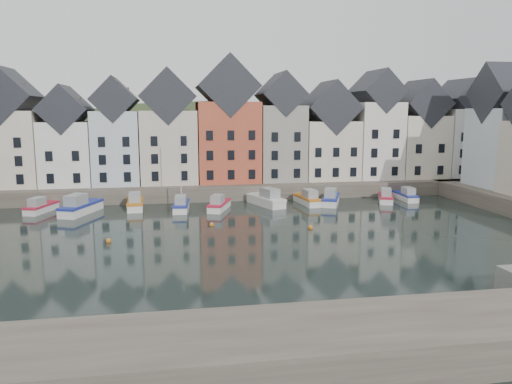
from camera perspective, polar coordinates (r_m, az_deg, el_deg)
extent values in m
plane|color=black|center=(46.04, 0.72, -5.98)|extent=(260.00, 260.00, 0.00)
cube|color=#4B4039|center=(74.94, -3.44, 0.76)|extent=(90.00, 16.00, 2.00)
cube|color=#4B4039|center=(24.45, -13.84, -18.13)|extent=(50.00, 6.00, 2.00)
ellipsoid|color=#25381C|center=(104.44, -4.93, -7.48)|extent=(153.60, 70.40, 64.00)
sphere|color=black|center=(94.84, -13.38, 7.00)|extent=(5.77, 5.77, 5.77)
sphere|color=black|center=(109.56, 7.83, 7.14)|extent=(5.27, 5.27, 5.27)
sphere|color=black|center=(105.77, 12.52, 6.80)|extent=(5.07, 5.07, 5.07)
sphere|color=black|center=(101.44, 3.02, 6.87)|extent=(5.01, 5.01, 5.01)
sphere|color=black|center=(104.69, -26.26, 5.32)|extent=(3.94, 3.94, 3.94)
sphere|color=black|center=(110.18, 9.64, 7.07)|extent=(5.21, 5.21, 5.21)
sphere|color=black|center=(102.87, -4.15, 7.18)|extent=(5.45, 5.45, 5.45)
sphere|color=black|center=(102.90, 16.85, 6.18)|extent=(4.49, 4.49, 4.49)
cube|color=beige|center=(74.88, -26.16, 4.46)|extent=(7.67, 8.00, 10.07)
cube|color=black|center=(74.72, -26.54, 9.76)|extent=(7.67, 8.16, 7.67)
cube|color=white|center=(73.22, -20.65, 4.15)|extent=(6.56, 8.00, 8.61)
cube|color=black|center=(72.98, -20.92, 8.79)|extent=(6.56, 8.16, 6.56)
cube|color=silver|center=(72.22, -15.57, 4.91)|extent=(6.20, 8.00, 10.02)
cube|color=black|center=(72.04, -15.80, 10.10)|extent=(6.20, 8.16, 6.20)
cube|color=beige|center=(71.84, -9.91, 5.11)|extent=(7.70, 8.00, 10.08)
cube|color=black|center=(71.68, -10.06, 10.66)|extent=(7.70, 8.16, 7.70)
cube|color=#B94E34|center=(72.26, -3.26, 5.74)|extent=(8.69, 8.00, 11.28)
cube|color=black|center=(72.20, -3.32, 11.92)|extent=(8.69, 8.16, 8.69)
cube|color=gray|center=(73.55, 2.74, 5.61)|extent=(6.43, 8.00, 10.78)
cube|color=black|center=(73.43, 2.79, 11.06)|extent=(6.43, 8.16, 6.43)
cube|color=beige|center=(75.54, 8.17, 4.78)|extent=(7.88, 8.00, 8.56)
cube|color=black|center=(75.31, 8.28, 9.51)|extent=(7.88, 8.16, 7.88)
cube|color=silver|center=(78.01, 13.36, 5.76)|extent=(6.50, 8.00, 11.27)
cube|color=black|center=(77.93, 13.56, 11.09)|extent=(6.50, 8.16, 6.50)
cube|color=beige|center=(81.07, 17.92, 5.00)|extent=(7.23, 8.00, 9.32)
cube|color=black|center=(80.89, 18.15, 9.56)|extent=(7.23, 8.16, 7.23)
cube|color=white|center=(84.43, 22.08, 5.26)|extent=(6.18, 8.00, 10.32)
cube|color=black|center=(84.30, 22.36, 9.80)|extent=(6.18, 8.16, 6.18)
cube|color=silver|center=(74.56, 26.62, 4.53)|extent=(7.47, 8.00, 10.38)
cube|color=black|center=(74.42, 27.03, 10.03)|extent=(7.62, 8.00, 8.00)
sphere|color=#C36817|center=(53.20, -5.10, -3.75)|extent=(0.50, 0.50, 0.50)
sphere|color=#C36817|center=(52.06, 6.24, -4.06)|extent=(0.50, 0.50, 0.50)
sphere|color=#C36817|center=(48.55, -16.50, -5.38)|extent=(0.50, 0.50, 0.50)
cube|color=silver|center=(65.56, -23.31, -1.85)|extent=(3.18, 5.57, 0.98)
cube|color=#B71A35|center=(65.47, -23.34, -1.39)|extent=(3.30, 5.70, 0.22)
cube|color=gray|center=(64.71, -23.74, -1.05)|extent=(1.85, 2.42, 1.07)
cube|color=silver|center=(62.89, -19.34, -1.97)|extent=(4.38, 7.18, 1.26)
cube|color=navy|center=(62.76, -19.37, -1.35)|extent=(4.54, 7.35, 0.29)
cube|color=gray|center=(61.77, -19.89, -0.90)|extent=(2.48, 3.15, 1.38)
cube|color=silver|center=(64.15, -13.63, -1.53)|extent=(2.08, 6.13, 1.11)
cube|color=#C36817|center=(64.05, -13.65, -1.00)|extent=(2.19, 6.25, 0.25)
cube|color=gray|center=(63.05, -13.69, -0.61)|extent=(1.52, 2.48, 1.21)
cube|color=silver|center=(61.92, -8.53, -1.79)|extent=(2.16, 5.66, 1.01)
cube|color=navy|center=(61.81, -8.54, -1.29)|extent=(2.26, 5.78, 0.23)
cube|color=gray|center=(60.90, -8.61, -0.92)|extent=(1.49, 2.32, 1.11)
cylinder|color=silver|center=(61.68, -8.61, 3.06)|extent=(0.13, 0.13, 10.14)
cube|color=silver|center=(61.76, -4.22, -1.74)|extent=(3.42, 5.77, 1.01)
cube|color=#B71A35|center=(61.66, -4.23, -1.23)|extent=(3.54, 5.91, 0.23)
cube|color=gray|center=(60.77, -4.43, -0.86)|extent=(1.96, 2.52, 1.11)
cube|color=silver|center=(64.43, 1.11, -1.19)|extent=(4.17, 6.90, 1.21)
cube|color=silver|center=(64.31, 1.11, -0.61)|extent=(4.32, 7.06, 0.28)
cube|color=gray|center=(63.36, 1.58, -0.16)|extent=(2.37, 3.02, 1.32)
cube|color=silver|center=(65.63, 5.86, -1.09)|extent=(2.43, 5.96, 1.06)
cube|color=#C36817|center=(65.52, 5.87, -0.59)|extent=(2.54, 6.09, 0.24)
cube|color=gray|center=(64.64, 6.17, -0.21)|extent=(1.63, 2.47, 1.16)
cube|color=silver|center=(66.13, 8.54, -1.05)|extent=(3.98, 6.27, 1.11)
cube|color=navy|center=(66.03, 8.56, -0.54)|extent=(4.12, 6.42, 0.25)
cube|color=gray|center=(65.04, 8.51, -0.15)|extent=(2.23, 2.77, 1.21)
cube|color=silver|center=(69.19, 14.58, -0.82)|extent=(3.47, 5.63, 0.99)
cube|color=#B71A35|center=(69.10, 14.59, -0.38)|extent=(3.60, 5.76, 0.23)
cube|color=gray|center=(68.22, 14.65, -0.05)|extent=(1.96, 2.47, 1.08)
cube|color=silver|center=(71.26, 16.71, -0.63)|extent=(1.81, 5.35, 0.97)
cube|color=navy|center=(71.18, 16.73, -0.21)|extent=(1.90, 5.46, 0.22)
cube|color=gray|center=(70.38, 17.01, 0.10)|extent=(1.32, 2.16, 1.06)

